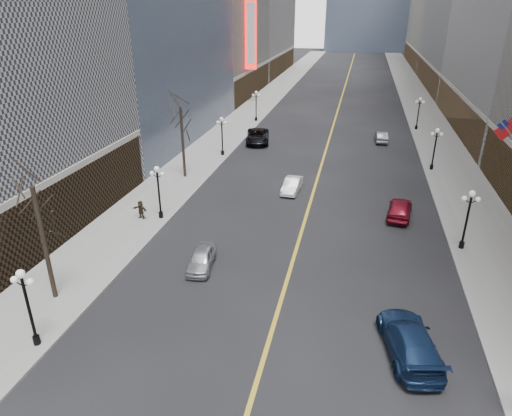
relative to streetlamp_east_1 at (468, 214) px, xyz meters
The scene contains 21 objects.
sidewalk_east 40.16m from the streetlamp_east_1, 86.85° to the left, with size 6.00×230.00×0.15m, color gray.
sidewalk_west 47.68m from the streetlamp_east_1, 122.82° to the left, with size 6.00×230.00×0.15m, color gray.
lane_line 51.45m from the streetlamp_east_1, 103.28° to the left, with size 0.25×200.00×0.02m, color gold.
streetlamp_east_1 is the anchor object (origin of this frame).
streetlamp_east_2 18.00m from the streetlamp_east_1, 90.00° to the left, with size 1.26×0.44×4.52m.
streetlamp_east_3 36.00m from the streetlamp_east_1, 90.00° to the left, with size 1.26×0.44×4.52m.
streetlamp_west_0 28.51m from the streetlamp_east_1, 145.86° to the right, with size 1.26×0.44×4.52m.
streetlamp_west_1 23.60m from the streetlamp_east_1, behind, with size 1.26×0.44×4.52m.
streetlamp_west_2 29.68m from the streetlamp_east_1, 142.67° to the left, with size 1.26×0.44×4.52m.
streetlamp_west_3 43.05m from the streetlamp_east_1, 123.25° to the left, with size 1.26×0.44×4.52m.
flag_5 8.98m from the streetlamp_east_1, 63.36° to the left, with size 2.87×0.12×2.87m.
theatre_marquee 57.87m from the streetlamp_east_1, 118.97° to the left, with size 2.00×0.55×12.00m.
tree_west_near 28.20m from the streetlamp_east_1, 154.62° to the right, with size 3.60×3.60×7.92m.
tree_west_far 27.41m from the streetlamp_east_1, 158.43° to the left, with size 3.60×3.60×7.92m.
car_nb_near 19.06m from the streetlamp_east_1, 159.72° to the right, with size 1.57×3.91×1.33m, color #B4B8BC.
car_nb_mid 16.44m from the streetlamp_east_1, 148.21° to the left, with size 1.40×4.03×1.33m, color silver.
car_nb_far 32.26m from the streetlamp_east_1, 130.25° to the left, with size 2.86×6.20×1.72m, color black.
car_sb_near 13.29m from the streetlamp_east_1, 110.70° to the right, with size 2.35×5.78×1.68m, color #14274C.
car_sb_mid 6.71m from the streetlamp_east_1, 130.21° to the left, with size 1.88×4.68×1.59m, color maroon.
car_sb_far 29.04m from the streetlamp_east_1, 100.10° to the left, with size 1.44×4.14×1.36m, color #555B5E.
ped_west_far 25.21m from the streetlamp_east_1, behind, with size 1.46×0.42×1.57m, color #2B2418.
Camera 1 is at (3.61, -1.96, 16.41)m, focal length 32.00 mm.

